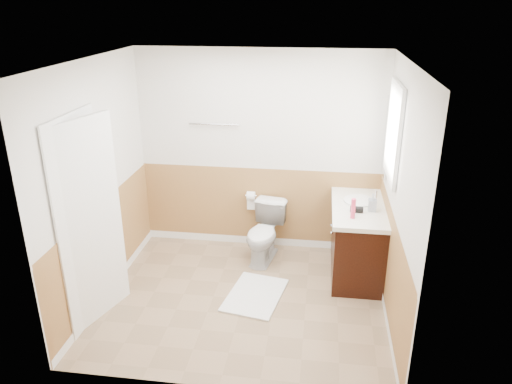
# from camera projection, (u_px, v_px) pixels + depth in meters

# --- Properties ---
(floor) EXTENTS (3.00, 3.00, 0.00)m
(floor) POSITION_uv_depth(u_px,v_px,m) (244.00, 299.00, 5.26)
(floor) COLOR #8C7051
(floor) RESTS_ON ground
(ceiling) EXTENTS (3.00, 3.00, 0.00)m
(ceiling) POSITION_uv_depth(u_px,v_px,m) (241.00, 61.00, 4.33)
(ceiling) COLOR white
(ceiling) RESTS_ON floor
(wall_back) EXTENTS (3.00, 0.00, 3.00)m
(wall_back) POSITION_uv_depth(u_px,v_px,m) (260.00, 153.00, 5.99)
(wall_back) COLOR silver
(wall_back) RESTS_ON floor
(wall_front) EXTENTS (3.00, 0.00, 3.00)m
(wall_front) POSITION_uv_depth(u_px,v_px,m) (214.00, 256.00, 3.60)
(wall_front) COLOR silver
(wall_front) RESTS_ON floor
(wall_left) EXTENTS (0.00, 3.00, 3.00)m
(wall_left) POSITION_uv_depth(u_px,v_px,m) (98.00, 184.00, 4.98)
(wall_left) COLOR silver
(wall_left) RESTS_ON floor
(wall_right) EXTENTS (0.00, 3.00, 3.00)m
(wall_right) POSITION_uv_depth(u_px,v_px,m) (399.00, 199.00, 4.60)
(wall_right) COLOR silver
(wall_right) RESTS_ON floor
(wainscot_back) EXTENTS (3.00, 0.00, 3.00)m
(wainscot_back) POSITION_uv_depth(u_px,v_px,m) (259.00, 209.00, 6.26)
(wainscot_back) COLOR #A77542
(wainscot_back) RESTS_ON floor
(wainscot_front) EXTENTS (3.00, 0.00, 3.00)m
(wainscot_front) POSITION_uv_depth(u_px,v_px,m) (217.00, 338.00, 3.89)
(wainscot_front) COLOR #A77542
(wainscot_front) RESTS_ON floor
(wainscot_left) EXTENTS (0.00, 2.60, 2.60)m
(wainscot_left) POSITION_uv_depth(u_px,v_px,m) (107.00, 249.00, 5.26)
(wainscot_left) COLOR #A77542
(wainscot_left) RESTS_ON floor
(wainscot_right) EXTENTS (0.00, 2.60, 2.60)m
(wainscot_right) POSITION_uv_depth(u_px,v_px,m) (390.00, 268.00, 4.88)
(wainscot_right) COLOR #A77542
(wainscot_right) RESTS_ON floor
(toilet) EXTENTS (0.51, 0.75, 0.71)m
(toilet) POSITION_uv_depth(u_px,v_px,m) (264.00, 233.00, 5.93)
(toilet) COLOR silver
(toilet) RESTS_ON floor
(bath_mat) EXTENTS (0.69, 0.89, 0.02)m
(bath_mat) POSITION_uv_depth(u_px,v_px,m) (255.00, 295.00, 5.31)
(bath_mat) COLOR white
(bath_mat) RESTS_ON floor
(vanity_cabinet) EXTENTS (0.55, 1.10, 0.80)m
(vanity_cabinet) POSITION_uv_depth(u_px,v_px,m) (357.00, 242.00, 5.62)
(vanity_cabinet) COLOR black
(vanity_cabinet) RESTS_ON floor
(vanity_knob_left) EXTENTS (0.03, 0.03, 0.03)m
(vanity_knob_left) POSITION_uv_depth(u_px,v_px,m) (332.00, 233.00, 5.51)
(vanity_knob_left) COLOR silver
(vanity_knob_left) RESTS_ON vanity_cabinet
(vanity_knob_right) EXTENTS (0.03, 0.03, 0.03)m
(vanity_knob_right) POSITION_uv_depth(u_px,v_px,m) (331.00, 225.00, 5.69)
(vanity_knob_right) COLOR silver
(vanity_knob_right) RESTS_ON vanity_cabinet
(countertop) EXTENTS (0.60, 1.15, 0.05)m
(countertop) POSITION_uv_depth(u_px,v_px,m) (359.00, 209.00, 5.46)
(countertop) COLOR white
(countertop) RESTS_ON vanity_cabinet
(sink_basin) EXTENTS (0.36, 0.36, 0.02)m
(sink_basin) POSITION_uv_depth(u_px,v_px,m) (359.00, 201.00, 5.58)
(sink_basin) COLOR white
(sink_basin) RESTS_ON countertop
(faucet) EXTENTS (0.02, 0.02, 0.14)m
(faucet) POSITION_uv_depth(u_px,v_px,m) (376.00, 197.00, 5.54)
(faucet) COLOR silver
(faucet) RESTS_ON countertop
(lotion_bottle) EXTENTS (0.05, 0.05, 0.22)m
(lotion_bottle) POSITION_uv_depth(u_px,v_px,m) (353.00, 208.00, 5.13)
(lotion_bottle) COLOR #EB3C64
(lotion_bottle) RESTS_ON countertop
(soap_dispenser) EXTENTS (0.09, 0.09, 0.19)m
(soap_dispenser) POSITION_uv_depth(u_px,v_px,m) (373.00, 202.00, 5.31)
(soap_dispenser) COLOR #9198A4
(soap_dispenser) RESTS_ON countertop
(hair_dryer_body) EXTENTS (0.14, 0.07, 0.07)m
(hair_dryer_body) POSITION_uv_depth(u_px,v_px,m) (357.00, 209.00, 5.29)
(hair_dryer_body) COLOR black
(hair_dryer_body) RESTS_ON countertop
(hair_dryer_handle) EXTENTS (0.03, 0.03, 0.07)m
(hair_dryer_handle) POSITION_uv_depth(u_px,v_px,m) (353.00, 209.00, 5.36)
(hair_dryer_handle) COLOR black
(hair_dryer_handle) RESTS_ON countertop
(mirror_panel) EXTENTS (0.02, 0.35, 0.90)m
(mirror_panel) POSITION_uv_depth(u_px,v_px,m) (387.00, 138.00, 5.51)
(mirror_panel) COLOR silver
(mirror_panel) RESTS_ON wall_right
(window_frame) EXTENTS (0.04, 0.80, 1.00)m
(window_frame) POSITION_uv_depth(u_px,v_px,m) (394.00, 132.00, 4.96)
(window_frame) COLOR white
(window_frame) RESTS_ON wall_right
(window_glass) EXTENTS (0.01, 0.70, 0.90)m
(window_glass) POSITION_uv_depth(u_px,v_px,m) (395.00, 132.00, 4.96)
(window_glass) COLOR white
(window_glass) RESTS_ON wall_right
(door) EXTENTS (0.29, 0.78, 2.04)m
(door) POSITION_uv_depth(u_px,v_px,m) (90.00, 224.00, 4.64)
(door) COLOR white
(door) RESTS_ON wall_left
(door_frame) EXTENTS (0.02, 0.92, 2.10)m
(door_frame) POSITION_uv_depth(u_px,v_px,m) (83.00, 222.00, 4.65)
(door_frame) COLOR white
(door_frame) RESTS_ON wall_left
(door_knob) EXTENTS (0.06, 0.06, 0.06)m
(door_knob) POSITION_uv_depth(u_px,v_px,m) (111.00, 216.00, 4.96)
(door_knob) COLOR silver
(door_knob) RESTS_ON door
(towel_bar) EXTENTS (0.62, 0.02, 0.02)m
(towel_bar) POSITION_uv_depth(u_px,v_px,m) (214.00, 124.00, 5.88)
(towel_bar) COLOR silver
(towel_bar) RESTS_ON wall_back
(tp_holder_bar) EXTENTS (0.14, 0.02, 0.02)m
(tp_holder_bar) POSITION_uv_depth(u_px,v_px,m) (251.00, 196.00, 6.14)
(tp_holder_bar) COLOR silver
(tp_holder_bar) RESTS_ON wall_back
(tp_roll) EXTENTS (0.10, 0.11, 0.11)m
(tp_roll) POSITION_uv_depth(u_px,v_px,m) (251.00, 196.00, 6.14)
(tp_roll) COLOR white
(tp_roll) RESTS_ON tp_holder_bar
(tp_sheet) EXTENTS (0.10, 0.01, 0.16)m
(tp_sheet) POSITION_uv_depth(u_px,v_px,m) (251.00, 204.00, 6.18)
(tp_sheet) COLOR white
(tp_sheet) RESTS_ON tp_roll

